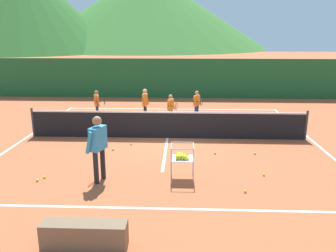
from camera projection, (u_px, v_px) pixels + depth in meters
name	position (u px, v px, depth m)	size (l,w,h in m)	color
ground_plane	(167.00, 138.00, 12.29)	(120.00, 120.00, 0.00)	#B25633
line_baseline_near	(157.00, 208.00, 7.35)	(10.14, 0.08, 0.01)	white
line_baseline_far	(172.00, 109.00, 16.97)	(10.14, 0.08, 0.01)	white
line_sideline_west	(28.00, 136.00, 12.50)	(0.08, 9.98, 0.01)	white
line_sideline_east	(311.00, 140.00, 12.08)	(0.08, 9.98, 0.01)	white
line_service_center	(167.00, 138.00, 12.29)	(0.08, 6.25, 0.01)	white
tennis_net	(167.00, 125.00, 12.16)	(9.77, 0.08, 1.05)	#333338
instructor	(98.00, 143.00, 8.48)	(0.47, 0.84, 1.69)	black
student_0	(97.00, 102.00, 14.73)	(0.57, 0.53, 1.27)	navy
student_1	(145.00, 102.00, 14.51)	(0.25, 0.54, 1.37)	black
student_2	(171.00, 106.00, 13.97)	(0.41, 0.67, 1.24)	black
student_3	(197.00, 102.00, 14.86)	(0.41, 0.68, 1.23)	navy
ball_cart	(182.00, 157.00, 8.72)	(0.58, 0.58, 0.90)	#B7B7BC
tennis_ball_1	(95.00, 155.00, 10.50)	(0.07, 0.07, 0.07)	yellow
tennis_ball_2	(245.00, 191.00, 8.07)	(0.07, 0.07, 0.07)	yellow
tennis_ball_3	(113.00, 149.00, 10.98)	(0.07, 0.07, 0.07)	yellow
tennis_ball_4	(255.00, 153.00, 10.63)	(0.07, 0.07, 0.07)	yellow
tennis_ball_5	(131.00, 144.00, 11.54)	(0.07, 0.07, 0.07)	yellow
tennis_ball_6	(44.00, 177.00, 8.87)	(0.07, 0.07, 0.07)	yellow
tennis_ball_7	(264.00, 175.00, 9.03)	(0.07, 0.07, 0.07)	yellow
tennis_ball_9	(37.00, 180.00, 8.68)	(0.07, 0.07, 0.07)	yellow
tennis_ball_10	(215.00, 153.00, 10.66)	(0.07, 0.07, 0.07)	yellow
windscreen_fence	(173.00, 78.00, 19.70)	(22.30, 0.08, 2.24)	#1E5B2D
courtside_bench	(84.00, 235.00, 5.99)	(1.50, 0.36, 0.46)	brown
hill_0	(147.00, 10.00, 82.23)	(57.16, 57.16, 17.96)	#38702D
hill_1	(21.00, 5.00, 68.72)	(39.62, 39.62, 18.22)	#2D6628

